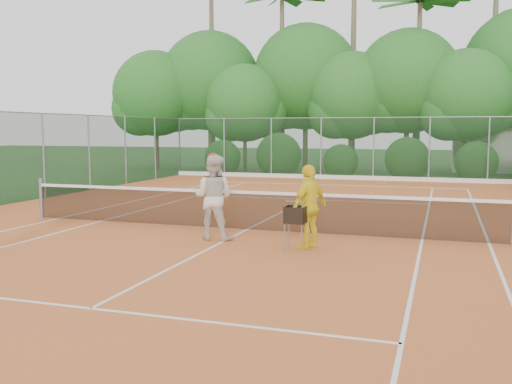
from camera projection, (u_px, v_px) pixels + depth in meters
ground at (246, 231)px, 13.80m from camera, size 120.00×120.00×0.00m
clay_court at (246, 231)px, 13.80m from camera, size 18.00×36.00×0.02m
tennis_net at (246, 209)px, 13.74m from camera, size 11.97×0.10×1.10m
player_center_grp at (213, 197)px, 12.58m from camera, size 0.92×0.71×1.92m
player_yellow at (309, 206)px, 11.64m from camera, size 0.81×1.09×1.72m
ball_hopper at (295, 216)px, 11.39m from camera, size 0.39×0.39×0.90m
stray_ball_a at (275, 184)px, 25.03m from camera, size 0.07×0.07×0.07m
stray_ball_b at (385, 182)px, 26.02m from camera, size 0.07×0.07×0.07m
stray_ball_c at (372, 193)px, 21.62m from camera, size 0.07×0.07×0.07m
court_markings at (246, 230)px, 13.80m from camera, size 11.03×23.83×0.01m
fence_back at (347, 149)px, 27.80m from camera, size 18.07×0.07×3.00m
tropical_treeline at (389, 82)px, 31.89m from camera, size 32.10×8.49×15.03m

